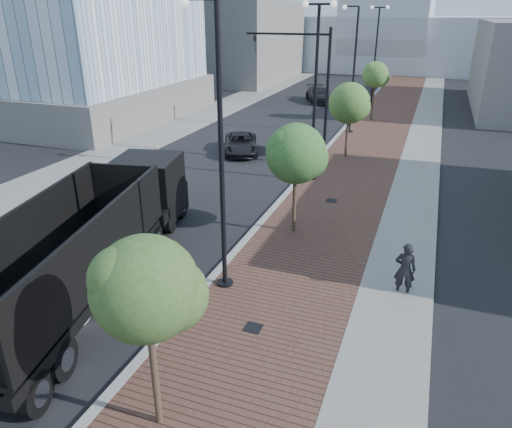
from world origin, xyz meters
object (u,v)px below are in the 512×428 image
(dump_truck, at_px, (118,224))
(white_sedan, at_px, (94,272))
(dark_car_mid, at_px, (241,143))
(pedestrian, at_px, (405,269))

(dump_truck, distance_m, white_sedan, 2.55)
(white_sedan, height_order, dark_car_mid, white_sedan)
(white_sedan, bearing_deg, pedestrian, 26.58)
(dump_truck, relative_size, white_sedan, 2.65)
(dump_truck, xyz_separation_m, pedestrian, (10.31, 1.23, -0.54))
(dump_truck, bearing_deg, white_sedan, -86.10)
(white_sedan, distance_m, pedestrian, 10.28)
(pedestrian, bearing_deg, dark_car_mid, -51.65)
(white_sedan, relative_size, dark_car_mid, 1.12)
(dump_truck, relative_size, pedestrian, 7.23)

